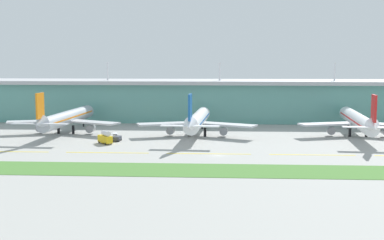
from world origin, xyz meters
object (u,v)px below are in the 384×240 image
object	(u,v)px
airliner_far	(358,120)
airliner_middle	(198,120)
fuel_truck	(105,138)
airliner_near	(67,118)
baggage_cart	(115,136)
pushback_tug	(117,138)

from	to	relation	value
airliner_far	airliner_middle	bearing A→B (deg)	-177.41
airliner_middle	airliner_far	distance (m)	65.09
fuel_truck	airliner_far	bearing A→B (deg)	14.09
airliner_near	airliner_middle	size ratio (longest dim) A/B	1.05
airliner_far	baggage_cart	xyz separation A→B (m)	(-96.64, -14.37, -5.19)
pushback_tug	fuel_truck	bearing A→B (deg)	-115.50
airliner_middle	pushback_tug	distance (m)	34.09
airliner_near	pushback_tug	world-z (taller)	airliner_near
airliner_near	airliner_far	distance (m)	120.47
airliner_near	fuel_truck	size ratio (longest dim) A/B	8.91
pushback_tug	baggage_cart	xyz separation A→B (m)	(-1.57, 3.76, 0.16)
pushback_tug	baggage_cart	distance (m)	4.08
airliner_near	airliner_far	xyz separation A→B (m)	(120.46, -1.26, 0.00)
airliner_middle	baggage_cart	distance (m)	34.02
airliner_far	pushback_tug	bearing A→B (deg)	-169.20
airliner_near	baggage_cart	distance (m)	28.96
airliner_middle	airliner_far	world-z (taller)	same
airliner_far	baggage_cart	world-z (taller)	airliner_far
airliner_far	pushback_tug	size ratio (longest dim) A/B	14.75
airliner_near	airliner_far	size ratio (longest dim) A/B	0.95
pushback_tug	baggage_cart	world-z (taller)	baggage_cart
pushback_tug	fuel_truck	size ratio (longest dim) A/B	0.63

